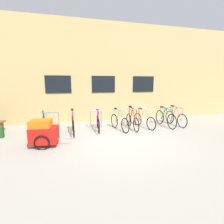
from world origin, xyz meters
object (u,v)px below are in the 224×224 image
at_px(bicycle_teal, 165,118).
at_px(bicycle_silver, 119,122).
at_px(bike_trailer, 43,133).
at_px(bicycle_green, 44,126).
at_px(bicycle_white, 144,120).
at_px(bicycle_red, 73,124).
at_px(bicycle_purple, 98,122).
at_px(bicycle_pink, 176,118).
at_px(bicycle_maroon, 132,121).

distance_m(bicycle_teal, bicycle_silver, 2.46).
bearing_deg(bike_trailer, bicycle_green, 96.85).
xyz_separation_m(bicycle_white, bicycle_red, (-3.40, -0.11, 0.02)).
bearing_deg(bicycle_white, bicycle_green, 179.70).
xyz_separation_m(bicycle_silver, bicycle_purple, (-0.97, 0.20, -0.02)).
bearing_deg(bicycle_green, bicycle_white, -0.30).
distance_m(bicycle_pink, bike_trailer, 6.34).
bearing_deg(bicycle_silver, bicycle_maroon, 1.56).
bearing_deg(bicycle_maroon, bicycle_red, -179.46).
bearing_deg(bicycle_red, bicycle_white, 1.93).
distance_m(bicycle_pink, bicycle_maroon, 2.42).
relative_size(bicycle_green, bicycle_purple, 1.07).
xyz_separation_m(bicycle_teal, bicycle_silver, (-2.46, -0.08, -0.01)).
height_order(bicycle_green, bike_trailer, bicycle_green).
xyz_separation_m(bicycle_silver, bicycle_maroon, (0.65, 0.02, -0.00)).
distance_m(bicycle_purple, bike_trailer, 2.62).
distance_m(bicycle_silver, bicycle_pink, 3.07).
xyz_separation_m(bicycle_silver, bicycle_red, (-2.10, -0.01, 0.01)).
height_order(bicycle_pink, bike_trailer, bicycle_pink).
distance_m(bicycle_white, bicycle_silver, 1.30).
bearing_deg(bicycle_red, bicycle_silver, 0.22).
relative_size(bicycle_silver, bicycle_red, 0.97).
distance_m(bicycle_red, bicycle_purple, 1.16).
bearing_deg(bicycle_purple, bicycle_red, -169.82).
xyz_separation_m(bicycle_purple, bicycle_maroon, (1.61, -0.18, 0.02)).
xyz_separation_m(bicycle_green, bicycle_red, (1.18, -0.14, 0.01)).
height_order(bicycle_red, bicycle_maroon, bicycle_maroon).
bearing_deg(bicycle_red, bicycle_purple, 10.18).
bearing_deg(bicycle_purple, bicycle_teal, -1.97).
relative_size(bicycle_red, bicycle_pink, 1.06).
bearing_deg(bicycle_silver, bicycle_purple, 168.53).
height_order(bicycle_white, bicycle_silver, bicycle_white).
relative_size(bicycle_teal, bike_trailer, 1.24).
distance_m(bicycle_silver, bike_trailer, 3.37).
relative_size(bicycle_purple, bicycle_maroon, 0.97).
relative_size(bicycle_green, bicycle_red, 0.97).
relative_size(bicycle_teal, bicycle_green, 1.07).
height_order(bicycle_purple, bicycle_pink, bicycle_pink).
xyz_separation_m(bicycle_white, bicycle_purple, (-2.26, 0.09, -0.01)).
bearing_deg(bicycle_silver, bicycle_green, 177.73).
xyz_separation_m(bicycle_teal, bicycle_red, (-4.56, -0.09, -0.01)).
xyz_separation_m(bicycle_purple, bicycle_pink, (4.03, -0.10, 0.02)).
bearing_deg(bicycle_white, bicycle_teal, -1.38).
bearing_deg(bicycle_white, bike_trailer, -162.50).
bearing_deg(bicycle_pink, bicycle_maroon, -178.19).
bearing_deg(bike_trailer, bicycle_teal, 13.74).
bearing_deg(bicycle_purple, bicycle_white, -2.27).
xyz_separation_m(bicycle_red, bicycle_purple, (1.14, 0.20, -0.03)).
height_order(bicycle_teal, bicycle_purple, bicycle_purple).
relative_size(bicycle_teal, bicycle_silver, 1.07).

